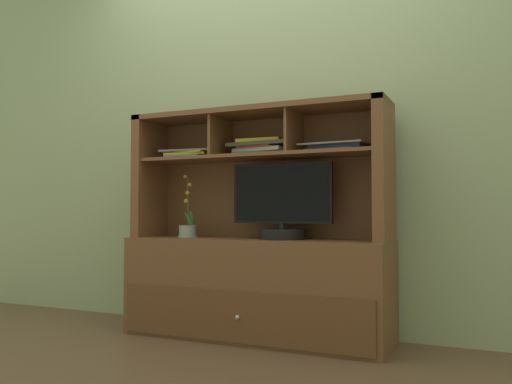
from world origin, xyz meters
name	(u,v)px	position (x,y,z in m)	size (l,w,h in m)	color
floor_plane	(256,340)	(0.00, 0.00, -0.01)	(6.00, 6.00, 0.02)	brown
back_wall	(273,104)	(0.00, 0.25, 1.40)	(6.00, 0.02, 2.80)	#9AA97F
media_console	(256,267)	(0.00, 0.00, 0.41)	(1.54, 0.48, 1.32)	brown
tv_monitor	(282,208)	(0.17, -0.01, 0.74)	(0.59, 0.26, 0.43)	black
potted_orchid	(188,228)	(-0.44, -0.03, 0.63)	(0.12, 0.12, 0.38)	gray
magazine_stack_left	(262,147)	(0.02, 0.03, 1.10)	(0.39, 0.23, 0.09)	#467267
magazine_stack_centre	(191,154)	(-0.45, 0.01, 1.08)	(0.37, 0.26, 0.05)	#3E7D6A
magazine_stack_right	(336,148)	(0.47, 0.04, 1.08)	(0.38, 0.23, 0.05)	#3A2F4D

